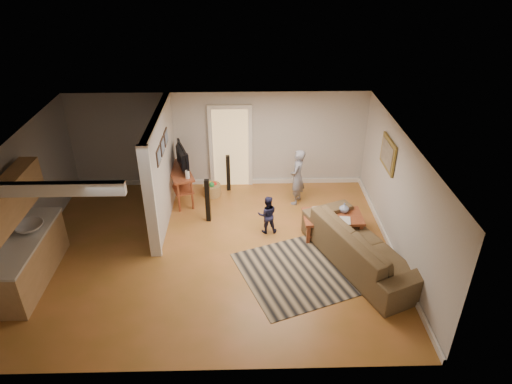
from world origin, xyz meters
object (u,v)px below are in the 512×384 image
tv_console (180,173)px  toddler (267,231)px  coffee_table (333,219)px  speaker_right (228,173)px  sofa (361,263)px  speaker_left (208,201)px  toy_basket (212,189)px  child (296,202)px

tv_console → toddler: 2.66m
toddler → coffee_table: bearing=172.0°
speaker_right → sofa: bearing=-54.4°
speaker_left → speaker_right: 1.50m
toddler → tv_console: bearing=-38.2°
tv_console → toy_basket: bearing=-5.6°
coffee_table → speaker_right: speaker_right is taller
sofa → speaker_left: 3.64m
speaker_left → child: size_ratio=0.75×
speaker_right → child: 1.89m
sofa → toddler: (-1.86, 1.17, 0.00)m
tv_console → child: (2.85, -0.23, -0.75)m
coffee_table → speaker_left: bearing=167.2°
toddler → toy_basket: bearing=-54.0°
speaker_right → child: size_ratio=0.69×
sofa → child: 2.65m
coffee_table → child: 1.59m
sofa → speaker_left: size_ratio=2.74×
sofa → child: size_ratio=2.07×
sofa → child: (-1.08, 2.42, 0.00)m
speaker_right → tv_console: bearing=-165.3°
child → speaker_left: bearing=-48.0°
coffee_table → toy_basket: (-2.76, 1.80, -0.22)m
toy_basket → toddler: (1.33, -1.67, -0.17)m
speaker_right → child: speaker_right is taller
coffee_table → toy_basket: 3.31m
sofa → speaker_left: (-3.20, 1.66, 0.53)m
speaker_left → toy_basket: size_ratio=2.37×
speaker_left → toy_basket: bearing=94.2°
toy_basket → toddler: toddler is taller
toy_basket → child: (2.11, -0.41, -0.17)m
coffee_table → tv_console: tv_console is taller
coffee_table → speaker_left: size_ratio=1.21×
tv_console → toddler: (2.07, -1.49, -0.75)m
sofa → speaker_right: speaker_right is taller
coffee_table → toy_basket: coffee_table is taller
speaker_left → child: (2.12, 0.76, -0.53)m
tv_console → child: tv_console is taller
toy_basket → child: child is taller
coffee_table → toddler: size_ratio=1.44×
sofa → toddler: bearing=34.5°
tv_console → toy_basket: 0.96m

